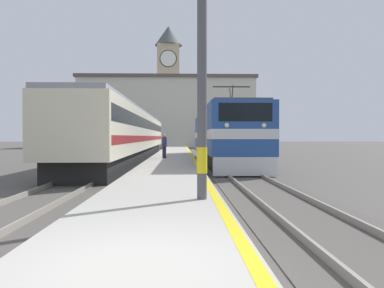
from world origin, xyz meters
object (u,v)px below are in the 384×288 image
object	(u,v)px
locomotive_train	(222,136)
person_on_platform	(164,146)
catenary_mast	(207,27)
passenger_train	(132,134)
clock_tower	(169,82)

from	to	relation	value
locomotive_train	person_on_platform	xyz separation A→B (m)	(-3.87, 0.22, -0.64)
catenary_mast	person_on_platform	size ratio (longest dim) A/B	4.84
locomotive_train	passenger_train	size ratio (longest dim) A/B	0.54
person_on_platform	passenger_train	bearing A→B (deg)	122.09
catenary_mast	clock_tower	size ratio (longest dim) A/B	0.33
passenger_train	clock_tower	world-z (taller)	clock_tower
locomotive_train	clock_tower	bearing A→B (deg)	95.93
clock_tower	catenary_mast	bearing A→B (deg)	-87.38
locomotive_train	catenary_mast	world-z (taller)	catenary_mast
passenger_train	person_on_platform	xyz separation A→B (m)	(2.76, -4.39, -0.78)
person_on_platform	locomotive_train	bearing A→B (deg)	-3.24
clock_tower	passenger_train	bearing A→B (deg)	-91.82
clock_tower	locomotive_train	bearing A→B (deg)	-84.07
locomotive_train	passenger_train	xyz separation A→B (m)	(-6.62, 4.61, 0.14)
passenger_train	clock_tower	bearing A→B (deg)	88.18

